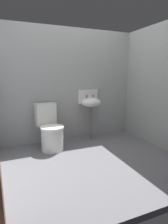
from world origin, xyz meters
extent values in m
cube|color=slate|center=(0.00, 0.00, -0.04)|extent=(3.09, 2.44, 0.08)
cube|color=#9B9C9B|center=(0.00, 1.07, 1.07)|extent=(3.09, 0.10, 2.15)
cube|color=#969A97|center=(1.39, 0.10, 1.07)|extent=(0.10, 2.24, 2.15)
cylinder|color=white|center=(-0.45, 0.58, 0.19)|extent=(0.44, 0.44, 0.38)
cylinder|color=white|center=(-0.45, 0.58, 0.40)|extent=(0.46, 0.46, 0.04)
cube|color=white|center=(-0.50, 0.88, 0.58)|extent=(0.38, 0.23, 0.40)
cylinder|color=#6E5C5F|center=(0.39, 0.83, 0.33)|extent=(0.04, 0.04, 0.66)
ellipsoid|color=white|center=(0.39, 0.83, 0.75)|extent=(0.40, 0.32, 0.18)
cube|color=white|center=(0.39, 1.00, 0.85)|extent=(0.42, 0.04, 0.28)
cylinder|color=#6E5C5F|center=(0.32, 0.89, 0.87)|extent=(0.04, 0.04, 0.06)
cylinder|color=#6E5C5F|center=(0.46, 0.89, 0.87)|extent=(0.04, 0.04, 0.06)
camera|label=1|loc=(-1.08, -2.37, 1.28)|focal=29.16mm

